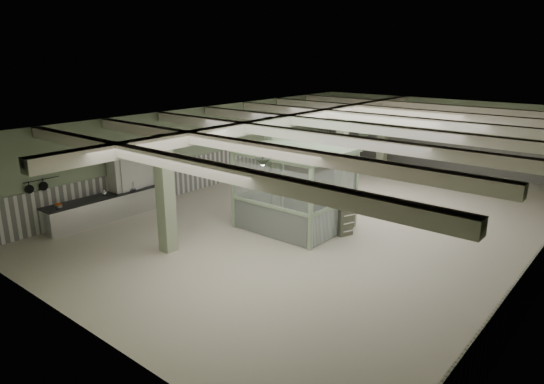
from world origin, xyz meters
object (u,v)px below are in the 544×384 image
Objects in this scene: walkin_cooler at (140,181)px; prep_counter at (109,207)px; guard_booth at (295,175)px; filing_cabinet at (344,219)px.

prep_counter is at bearing -86.78° from walkin_cooler.
guard_booth is at bearing 32.35° from prep_counter.
filing_cabinet is (7.50, 4.10, 0.11)m from prep_counter.
guard_booth reaches higher than prep_counter.
walkin_cooler is (-0.08, 1.49, 0.63)m from prep_counter.
prep_counter is at bearing -147.77° from guard_booth.
walkin_cooler is 0.68× the size of guard_booth.
walkin_cooler is at bearing -139.38° from filing_cabinet.
prep_counter is 4.22× the size of filing_cabinet.
walkin_cooler is at bearing 93.22° from prep_counter.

